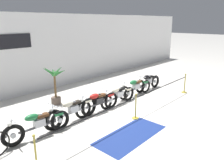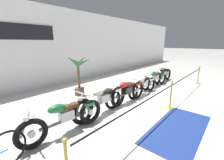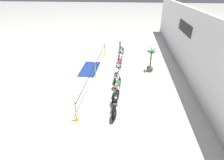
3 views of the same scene
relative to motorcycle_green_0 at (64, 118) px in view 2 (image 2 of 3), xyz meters
The scene contains 13 objects.
ground_plane 3.53m from the motorcycle_green_0, ahead, with size 120.00×120.00×0.00m, color silver.
back_wall 6.01m from the motorcycle_green_0, 53.33° to the left, with size 28.00×0.29×4.20m.
motorcycle_green_0 is the anchor object (origin of this frame).
motorcycle_cream_1 1.46m from the motorcycle_green_0, ahead, with size 2.44×0.62×0.97m.
motorcycle_red_2 2.74m from the motorcycle_green_0, ahead, with size 2.26×0.62×0.95m.
motorcycle_cream_3 4.03m from the motorcycle_green_0, ahead, with size 2.23×0.62×0.93m.
motorcycle_green_4 5.58m from the motorcycle_green_0, ahead, with size 2.35×0.62×0.93m.
motorcycle_black_5 6.86m from the motorcycle_green_0, ahead, with size 2.14×0.62×0.94m.
potted_palm_left_of_row 3.12m from the motorcycle_green_0, 45.77° to the left, with size 1.04×1.04×1.86m.
stanchion_far_left 2.62m from the motorcycle_green_0, 35.33° to the right, with size 8.79×0.28×1.05m.
stanchion_mid_left 3.72m from the motorcycle_green_0, 23.91° to the right, with size 0.28×0.28×1.05m.
stanchion_mid_right 7.98m from the motorcycle_green_0, 10.87° to the right, with size 0.28×0.28×1.05m.
floor_banner 3.14m from the motorcycle_green_0, 44.63° to the right, with size 2.73×1.21×0.01m, color navy.
Camera 2 is at (-5.32, -2.72, 2.36)m, focal length 24.00 mm.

